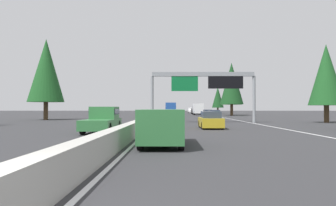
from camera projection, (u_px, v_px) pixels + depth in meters
name	position (u px, v px, depth m)	size (l,w,h in m)	color
ground_plane	(161.00, 117.00, 63.83)	(320.00, 320.00, 0.00)	#2D2D30
median_barrier	(163.00, 113.00, 83.84)	(180.00, 0.56, 0.90)	#ADAAA3
shoulder_stripe_right	(213.00, 116.00, 73.69)	(160.00, 0.16, 0.01)	silver
shoulder_stripe_median	(164.00, 116.00, 73.83)	(160.00, 0.16, 0.01)	silver
sign_gantry_overhead	(204.00, 82.00, 38.86)	(0.50, 12.68, 6.11)	gray
minivan_mid_left	(162.00, 125.00, 15.10)	(5.00, 1.95, 1.69)	#2D6B38
sedan_distant_a	(210.00, 121.00, 27.84)	(4.40, 1.80, 1.47)	#AD931E
sedan_far_right	(214.00, 115.00, 51.41)	(4.40, 1.80, 1.47)	#1E4793
box_truck_distant_b	(198.00, 109.00, 84.01)	(8.50, 2.40, 2.95)	white
pickup_far_center	(191.00, 110.00, 119.08)	(5.60, 2.00, 1.86)	white
sedan_near_center	(207.00, 114.00, 64.23)	(4.40, 1.80, 1.47)	slate
bus_mid_right	(171.00, 108.00, 82.59)	(11.50, 2.55, 3.10)	#1E4793
minivan_near_right	(195.00, 111.00, 99.37)	(5.00, 1.95, 1.69)	black
oncoming_near	(103.00, 120.00, 23.62)	(5.60, 2.00, 1.86)	#2D6B38
conifer_right_near	(326.00, 75.00, 39.10)	(4.21, 4.21, 9.57)	#4C3823
conifer_right_mid	(232.00, 84.00, 74.73)	(5.42, 5.42, 12.32)	#4C3823
conifer_right_far	(232.00, 86.00, 83.63)	(5.37, 5.37, 12.21)	#4C3823
conifer_right_distant	(218.00, 97.00, 106.43)	(3.88, 3.88, 8.81)	#4C3823
conifer_left_near	(46.00, 71.00, 48.64)	(5.39, 5.39, 12.25)	#4C3823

